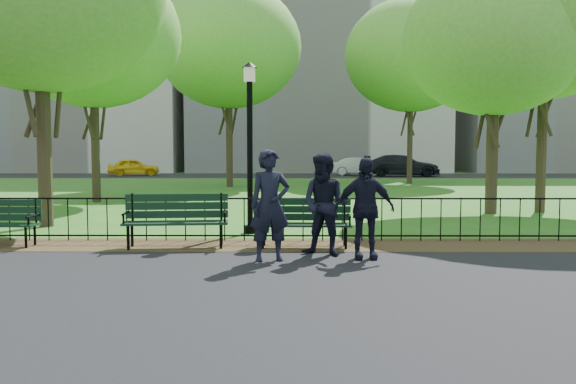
{
  "coord_description": "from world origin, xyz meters",
  "views": [
    {
      "loc": [
        -0.43,
        -9.34,
        1.81
      ],
      "look_at": [
        -0.5,
        1.5,
        1.05
      ],
      "focal_mm": 35.0,
      "sensor_mm": 36.0,
      "label": 1
    }
  ],
  "objects_px": {
    "tree_mid_w": "(93,33)",
    "person_left": "(270,205)",
    "lamppost": "(250,141)",
    "sedan_dark": "(402,166)",
    "tree_far_e": "(411,55)",
    "park_bench_left_a": "(176,215)",
    "person_right": "(365,208)",
    "tree_far_c": "(229,47)",
    "taxi": "(134,167)",
    "tree_mid_e": "(546,9)",
    "sedan_silver": "(360,167)",
    "tree_near_e": "(495,38)",
    "person_mid": "(325,205)",
    "park_bench_main": "(285,215)"
  },
  "relations": [
    {
      "from": "tree_near_e",
      "to": "tree_far_e",
      "type": "relative_size",
      "value": 0.69
    },
    {
      "from": "lamppost",
      "to": "person_left",
      "type": "xyz_separation_m",
      "value": [
        0.58,
        -3.31,
        -1.14
      ]
    },
    {
      "from": "lamppost",
      "to": "person_right",
      "type": "relative_size",
      "value": 2.22
    },
    {
      "from": "tree_far_e",
      "to": "lamppost",
      "type": "bearing_deg",
      "value": -111.02
    },
    {
      "from": "person_mid",
      "to": "taxi",
      "type": "distance_m",
      "value": 36.45
    },
    {
      "from": "tree_mid_e",
      "to": "taxi",
      "type": "height_order",
      "value": "tree_mid_e"
    },
    {
      "from": "tree_mid_e",
      "to": "taxi",
      "type": "bearing_deg",
      "value": 126.79
    },
    {
      "from": "tree_far_c",
      "to": "person_right",
      "type": "xyz_separation_m",
      "value": [
        4.54,
        -20.27,
        -6.48
      ]
    },
    {
      "from": "tree_mid_e",
      "to": "tree_far_c",
      "type": "height_order",
      "value": "tree_far_c"
    },
    {
      "from": "person_left",
      "to": "sedan_silver",
      "type": "xyz_separation_m",
      "value": [
        5.77,
        35.0,
        -0.22
      ]
    },
    {
      "from": "tree_far_e",
      "to": "person_left",
      "type": "bearing_deg",
      "value": -107.03
    },
    {
      "from": "taxi",
      "to": "person_right",
      "type": "bearing_deg",
      "value": -176.3
    },
    {
      "from": "tree_far_c",
      "to": "person_mid",
      "type": "height_order",
      "value": "tree_far_c"
    },
    {
      "from": "lamppost",
      "to": "person_right",
      "type": "height_order",
      "value": "lamppost"
    },
    {
      "from": "tree_far_e",
      "to": "park_bench_left_a",
      "type": "bearing_deg",
      "value": -112.16
    },
    {
      "from": "lamppost",
      "to": "person_mid",
      "type": "bearing_deg",
      "value": -61.75
    },
    {
      "from": "person_right",
      "to": "tree_near_e",
      "type": "bearing_deg",
      "value": 54.3
    },
    {
      "from": "tree_mid_w",
      "to": "person_left",
      "type": "height_order",
      "value": "tree_mid_w"
    },
    {
      "from": "park_bench_main",
      "to": "sedan_dark",
      "type": "height_order",
      "value": "sedan_dark"
    },
    {
      "from": "park_bench_left_a",
      "to": "tree_far_c",
      "type": "height_order",
      "value": "tree_far_c"
    },
    {
      "from": "sedan_silver",
      "to": "tree_mid_w",
      "type": "bearing_deg",
      "value": 171.45
    },
    {
      "from": "tree_far_e",
      "to": "sedan_silver",
      "type": "distance_m",
      "value": 13.19
    },
    {
      "from": "tree_far_e",
      "to": "sedan_silver",
      "type": "relative_size",
      "value": 2.49
    },
    {
      "from": "person_right",
      "to": "sedan_silver",
      "type": "bearing_deg",
      "value": 80.44
    },
    {
      "from": "tree_mid_e",
      "to": "sedan_dark",
      "type": "xyz_separation_m",
      "value": [
        0.85,
        25.85,
        -5.26
      ]
    },
    {
      "from": "person_right",
      "to": "sedan_silver",
      "type": "relative_size",
      "value": 0.4
    },
    {
      "from": "tree_mid_w",
      "to": "person_right",
      "type": "height_order",
      "value": "tree_mid_w"
    },
    {
      "from": "park_bench_left_a",
      "to": "person_right",
      "type": "bearing_deg",
      "value": -24.38
    },
    {
      "from": "tree_far_c",
      "to": "taxi",
      "type": "relative_size",
      "value": 2.68
    },
    {
      "from": "park_bench_left_a",
      "to": "tree_near_e",
      "type": "height_order",
      "value": "tree_near_e"
    },
    {
      "from": "lamppost",
      "to": "sedan_dark",
      "type": "distance_m",
      "value": 31.81
    },
    {
      "from": "tree_mid_e",
      "to": "tree_far_e",
      "type": "relative_size",
      "value": 0.82
    },
    {
      "from": "person_mid",
      "to": "person_right",
      "type": "relative_size",
      "value": 1.04
    },
    {
      "from": "person_right",
      "to": "sedan_dark",
      "type": "bearing_deg",
      "value": 75.17
    },
    {
      "from": "park_bench_left_a",
      "to": "taxi",
      "type": "distance_m",
      "value": 34.7
    },
    {
      "from": "tree_mid_w",
      "to": "person_left",
      "type": "bearing_deg",
      "value": -58.8
    },
    {
      "from": "person_mid",
      "to": "sedan_silver",
      "type": "xyz_separation_m",
      "value": [
        4.83,
        34.52,
        -0.19
      ]
    },
    {
      "from": "tree_mid_e",
      "to": "person_right",
      "type": "distance_m",
      "value": 11.21
    },
    {
      "from": "tree_mid_e",
      "to": "sedan_dark",
      "type": "bearing_deg",
      "value": 88.11
    },
    {
      "from": "lamppost",
      "to": "person_left",
      "type": "distance_m",
      "value": 3.55
    },
    {
      "from": "taxi",
      "to": "sedan_dark",
      "type": "relative_size",
      "value": 0.69
    },
    {
      "from": "lamppost",
      "to": "tree_mid_w",
      "type": "xyz_separation_m",
      "value": [
        -6.25,
        7.96,
        4.03
      ]
    },
    {
      "from": "person_left",
      "to": "tree_mid_e",
      "type": "bearing_deg",
      "value": 30.79
    },
    {
      "from": "tree_far_c",
      "to": "tree_mid_e",
      "type": "bearing_deg",
      "value": -49.28
    },
    {
      "from": "sedan_dark",
      "to": "person_mid",
      "type": "bearing_deg",
      "value": 171.08
    },
    {
      "from": "park_bench_main",
      "to": "tree_mid_w",
      "type": "bearing_deg",
      "value": 126.79
    },
    {
      "from": "person_left",
      "to": "taxi",
      "type": "distance_m",
      "value": 36.58
    },
    {
      "from": "sedan_dark",
      "to": "person_right",
      "type": "bearing_deg",
      "value": 172.24
    },
    {
      "from": "park_bench_left_a",
      "to": "tree_far_c",
      "type": "relative_size",
      "value": 0.19
    },
    {
      "from": "park_bench_left_a",
      "to": "sedan_dark",
      "type": "bearing_deg",
      "value": 66.05
    }
  ]
}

